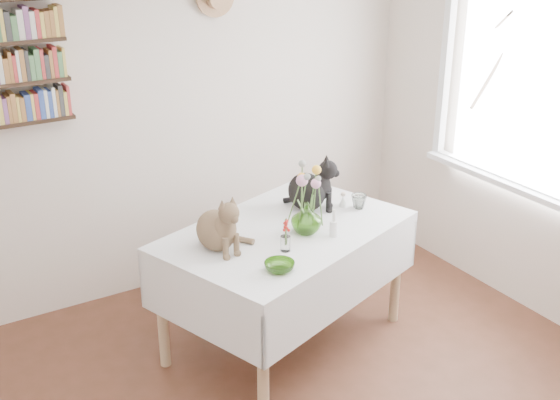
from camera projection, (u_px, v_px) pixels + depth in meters
room at (355, 244)px, 3.04m from camera, size 4.08×4.58×2.58m
window at (524, 108)px, 4.56m from camera, size 0.12×1.52×1.32m
dining_table at (285, 258)px, 4.32m from camera, size 1.73×1.39×0.80m
tabby_cat at (216, 220)px, 3.94m from camera, size 0.28×0.33×0.35m
black_cat at (307, 182)px, 4.46m from camera, size 0.39×0.38×0.36m
flower_vase at (306, 218)px, 4.16m from camera, size 0.25×0.25×0.19m
green_bowl at (279, 266)px, 3.75m from camera, size 0.22×0.22×0.05m
drinking_glass at (359, 202)px, 4.51m from camera, size 0.12×0.12×0.09m
candlestick at (334, 227)px, 4.13m from camera, size 0.05×0.05×0.17m
berry_jar at (285, 235)px, 3.94m from camera, size 0.06×0.06×0.23m
porcelain_figurine at (343, 200)px, 4.55m from camera, size 0.05×0.05×0.10m
flower_bouquet at (306, 179)px, 4.07m from camera, size 0.17×0.13×0.39m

